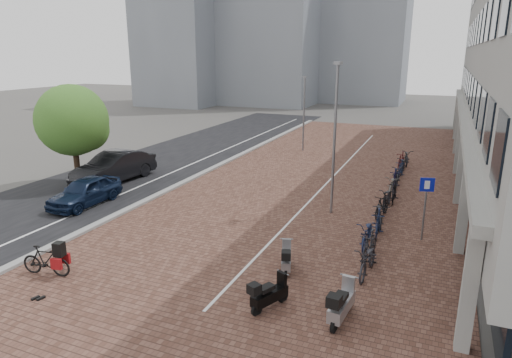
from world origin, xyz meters
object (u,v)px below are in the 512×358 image
Objects in this scene: car_navy at (85,191)px; scooter_mid at (269,293)px; car_dark at (114,167)px; hero_bike at (46,260)px; scooter_front at (286,258)px; scooter_back at (342,303)px; parking_sign at (426,199)px.

car_navy reaches higher than scooter_mid.
car_navy is 2.71× the size of scooter_mid.
car_dark is 3.53× the size of scooter_mid.
car_dark is at bearing 110.16° from car_navy.
scooter_mid is at bearing -92.94° from hero_bike.
car_navy is 12.39m from scooter_mid.
scooter_mid reaches higher than scooter_front.
hero_bike is 1.26× the size of scooter_front.
scooter_back is at bearing -93.45° from hero_bike.
parking_sign reaches higher than scooter_mid.
scooter_front is (12.38, -6.46, -0.36)m from car_dark.
car_navy is at bearing 165.33° from scooter_back.
parking_sign is (1.68, 6.57, 1.14)m from scooter_back.
car_navy is at bearing 23.06° from hero_bike.
parking_sign reaches higher than scooter_back.
scooter_back reaches higher than scooter_mid.
car_navy is 1.55× the size of parking_sign.
scooter_mid is at bearing -100.37° from scooter_front.
scooter_mid is at bearing -23.98° from car_navy.
scooter_back is (13.32, -4.88, -0.10)m from car_navy.
car_dark is 16.54m from parking_sign.
car_navy is at bearing -179.65° from scooter_mid.
scooter_mid is (11.32, -5.05, -0.17)m from car_navy.
hero_bike reaches higher than scooter_front.
car_dark is at bearing 134.34° from scooter_front.
car_dark is at bearing 156.50° from parking_sign.
scooter_back is at bearing -20.07° from car_navy.
car_navy is at bearing 148.17° from scooter_front.
scooter_back is (9.40, 1.11, 0.02)m from hero_bike.
hero_bike reaches higher than scooter_back.
scooter_back is at bearing -61.49° from scooter_front.
scooter_mid is 2.01m from scooter_back.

